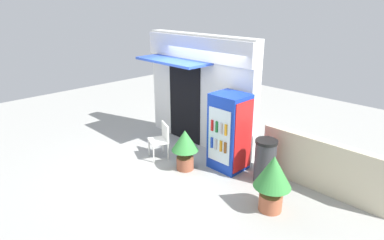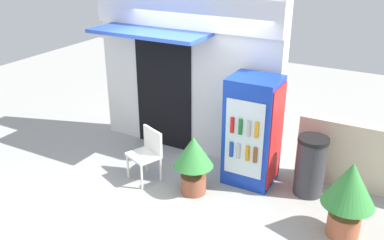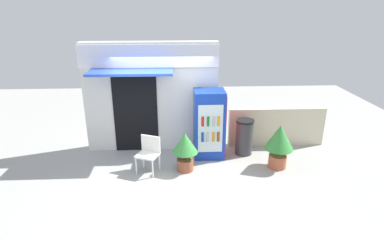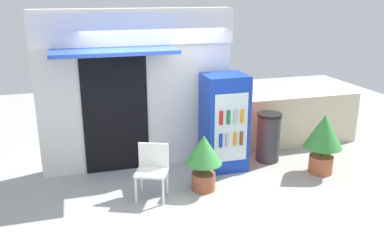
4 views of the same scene
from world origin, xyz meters
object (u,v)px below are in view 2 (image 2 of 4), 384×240
object	(u,v)px
drink_cooler	(253,131)
plastic_chair	(148,151)
potted_plant_curbside	(349,191)
trash_bin	(310,166)
potted_plant_near_shop	(194,158)

from	to	relation	value
drink_cooler	plastic_chair	world-z (taller)	drink_cooler
drink_cooler	potted_plant_curbside	xyz separation A→B (m)	(1.58, -0.71, -0.19)
drink_cooler	trash_bin	xyz separation A→B (m)	(0.92, 0.06, -0.40)
drink_cooler	potted_plant_curbside	distance (m)	1.74
potted_plant_near_shop	trash_bin	world-z (taller)	same
plastic_chair	potted_plant_curbside	size ratio (longest dim) A/B	0.79
potted_plant_near_shop	potted_plant_curbside	xyz separation A→B (m)	(2.21, 0.04, 0.09)
plastic_chair	drink_cooler	bearing A→B (deg)	26.90
drink_cooler	plastic_chair	distance (m)	1.68
drink_cooler	potted_plant_near_shop	world-z (taller)	drink_cooler
potted_plant_near_shop	potted_plant_curbside	size ratio (longest dim) A/B	0.87
plastic_chair	trash_bin	size ratio (longest dim) A/B	0.91
potted_plant_near_shop	drink_cooler	bearing A→B (deg)	49.81
drink_cooler	potted_plant_curbside	world-z (taller)	drink_cooler
drink_cooler	potted_plant_near_shop	distance (m)	1.02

